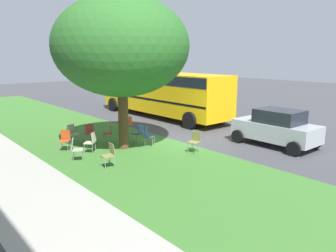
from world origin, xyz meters
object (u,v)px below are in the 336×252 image
at_px(chair_0, 65,139).
at_px(chair_3, 91,141).
at_px(chair_10, 195,140).
at_px(school_bus, 161,90).
at_px(street_tree, 121,47).
at_px(chair_8, 89,132).
at_px(chair_5, 108,132).
at_px(chair_4, 72,132).
at_px(chair_7, 139,132).
at_px(chair_9, 127,123).
at_px(chair_2, 148,135).
at_px(chair_6, 75,148).
at_px(chair_1, 109,153).
at_px(parked_car, 276,127).

relative_size(chair_0, chair_3, 1.00).
height_order(chair_10, school_bus, school_bus).
xyz_separation_m(street_tree, school_bus, (4.93, -6.12, -2.56)).
distance_m(chair_8, school_bus, 7.64).
bearing_deg(chair_5, chair_4, 54.85).
distance_m(chair_5, school_bus, 7.26).
distance_m(chair_7, school_bus, 6.99).
bearing_deg(chair_10, chair_9, 2.12).
distance_m(chair_2, chair_5, 1.96).
bearing_deg(chair_7, chair_6, 100.84).
distance_m(chair_1, chair_10, 3.76).
distance_m(chair_5, chair_6, 2.87).
xyz_separation_m(chair_0, chair_2, (-1.67, -3.15, 0.00)).
relative_size(chair_1, school_bus, 0.08).
bearing_deg(chair_6, parked_car, -115.47).
height_order(chair_1, chair_10, same).
xyz_separation_m(chair_3, school_bus, (4.71, -7.56, 1.24)).
bearing_deg(chair_9, chair_10, -177.88).
bearing_deg(chair_2, chair_3, 76.03).
bearing_deg(chair_4, chair_8, -121.65).
bearing_deg(chair_2, parked_car, -130.03).
height_order(chair_6, chair_8, same).
bearing_deg(chair_0, chair_3, -147.38).
xyz_separation_m(chair_9, parked_car, (-6.38, -3.67, 0.32)).
bearing_deg(street_tree, chair_5, 1.14).
height_order(chair_2, school_bus, school_bus).
height_order(chair_6, chair_7, same).
distance_m(street_tree, parked_car, 7.59).
bearing_deg(chair_4, chair_2, -137.32).
bearing_deg(chair_2, school_bus, -43.73).
distance_m(chair_5, chair_10, 4.18).
height_order(chair_8, parked_car, parked_car).
relative_size(chair_6, chair_8, 1.00).
xyz_separation_m(chair_8, school_bus, (3.11, -6.86, 1.24)).
xyz_separation_m(chair_7, chair_8, (1.51, 1.76, 0.00)).
relative_size(chair_7, parked_car, 0.24).
height_order(chair_3, chair_8, same).
bearing_deg(chair_8, chair_4, 58.35).
distance_m(street_tree, chair_4, 4.60).
relative_size(chair_0, parked_car, 0.24).
distance_m(chair_4, parked_car, 9.22).
height_order(chair_0, chair_9, same).
relative_size(chair_10, school_bus, 0.08).
distance_m(chair_6, chair_10, 4.79).
distance_m(chair_0, chair_10, 5.48).
distance_m(chair_0, chair_2, 3.56).
bearing_deg(chair_10, chair_1, 80.68).
bearing_deg(chair_2, chair_6, 89.16).
xyz_separation_m(chair_6, school_bus, (5.27, -8.53, 1.24)).
relative_size(chair_1, chair_3, 1.00).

